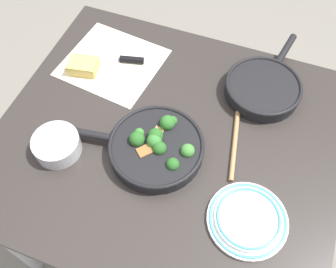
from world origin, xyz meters
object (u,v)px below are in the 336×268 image
object	(u,v)px
skillet_eggs	(263,88)
grater_knife	(118,59)
cheese_block	(83,66)
dinner_plate_stack	(248,219)
prep_bowl_steel	(57,145)
skillet_broccoli	(156,146)
wooden_spoon	(237,117)

from	to	relation	value
skillet_eggs	grater_knife	xyz separation A→B (m)	(0.51, 0.04, -0.02)
cheese_block	dinner_plate_stack	size ratio (longest dim) A/B	0.50
grater_knife	prep_bowl_steel	xyz separation A→B (m)	(0.02, 0.40, 0.02)
grater_knife	skillet_broccoli	bearing A→B (deg)	117.89
skillet_eggs	prep_bowl_steel	world-z (taller)	prep_bowl_steel
wooden_spoon	skillet_eggs	bearing A→B (deg)	-30.89
skillet_eggs	grater_knife	bearing A→B (deg)	104.55
grater_knife	dinner_plate_stack	world-z (taller)	dinner_plate_stack
skillet_broccoli	wooden_spoon	distance (m)	0.28
grater_knife	cheese_block	world-z (taller)	cheese_block
skillet_broccoli	grater_knife	bearing A→B (deg)	-56.55
grater_knife	dinner_plate_stack	distance (m)	0.71
wooden_spoon	prep_bowl_steel	distance (m)	0.57
dinner_plate_stack	skillet_eggs	bearing A→B (deg)	-82.03
cheese_block	grater_knife	bearing A→B (deg)	-138.64
prep_bowl_steel	dinner_plate_stack	bearing A→B (deg)	178.29
cheese_block	dinner_plate_stack	distance (m)	0.75
wooden_spoon	prep_bowl_steel	world-z (taller)	prep_bowl_steel
prep_bowl_steel	cheese_block	bearing A→B (deg)	-76.20
wooden_spoon	cheese_block	distance (m)	0.56
skillet_broccoli	skillet_eggs	world-z (taller)	skillet_broccoli
prep_bowl_steel	skillet_broccoli	bearing A→B (deg)	-160.48
dinner_plate_stack	cheese_block	bearing A→B (deg)	-26.45
wooden_spoon	prep_bowl_steel	size ratio (longest dim) A/B	2.58
skillet_eggs	wooden_spoon	size ratio (longest dim) A/B	1.10
grater_knife	cheese_block	bearing A→B (deg)	27.64
skillet_broccoli	wooden_spoon	size ratio (longest dim) A/B	1.10
wooden_spoon	cheese_block	bearing A→B (deg)	78.33
grater_knife	wooden_spoon	bearing A→B (deg)	154.63
skillet_eggs	wooden_spoon	bearing A→B (deg)	169.82
cheese_block	prep_bowl_steel	world-z (taller)	prep_bowl_steel
skillet_eggs	grater_knife	size ratio (longest dim) A/B	1.52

